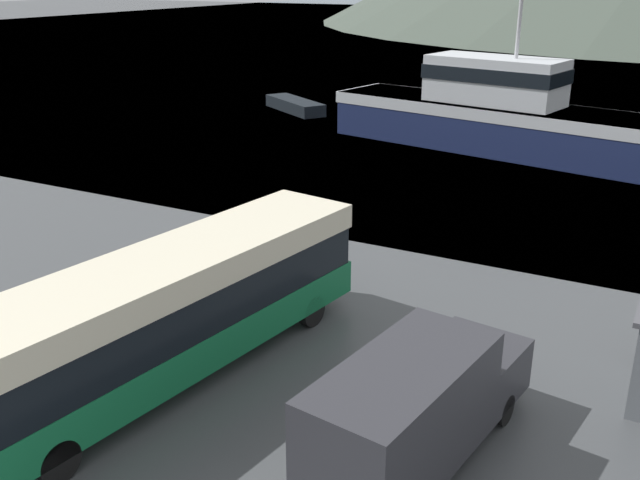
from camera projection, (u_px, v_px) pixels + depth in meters
tour_bus at (171, 309)px, 16.75m from camera, size 4.15×11.72×3.09m
delivery_van at (418, 406)px, 13.75m from camera, size 2.86×6.58×2.53m
fishing_boat at (524, 119)px, 37.76m from camera, size 23.10×8.77×10.43m
small_boat at (295, 105)px, 49.95m from camera, size 5.92×4.62×0.81m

